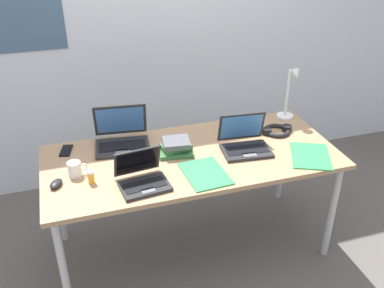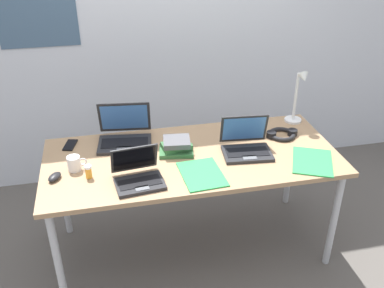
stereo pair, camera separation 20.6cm
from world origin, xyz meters
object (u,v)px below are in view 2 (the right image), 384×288
(laptop_back_left, at_px, (125,136))
(computer_mouse, at_px, (55,177))
(pill_bottle, at_px, (88,172))
(cell_phone, at_px, (70,145))
(paper_folder_far_corner, at_px, (312,161))
(laptop_back_right, at_px, (138,176))
(paper_folder_center, at_px, (202,174))
(desk_lamp, at_px, (298,97))
(headphones, at_px, (282,134))
(book_stack, at_px, (176,146))
(coffee_mug, at_px, (74,163))
(laptop_front_left, at_px, (246,146))

(laptop_back_left, height_order, computer_mouse, laptop_back_left)
(pill_bottle, bearing_deg, cell_phone, 106.15)
(paper_folder_far_corner, bearing_deg, laptop_back_right, 179.35)
(laptop_back_right, xyz_separation_m, paper_folder_center, (0.36, -0.00, -0.04))
(desk_lamp, distance_m, headphones, 0.29)
(desk_lamp, xyz_separation_m, laptop_back_right, (-1.15, -0.49, -0.16))
(book_stack, bearing_deg, cell_phone, 160.92)
(laptop_back_left, bearing_deg, paper_folder_center, -50.06)
(pill_bottle, height_order, coffee_mug, coffee_mug)
(laptop_front_left, distance_m, paper_folder_far_corner, 0.41)
(desk_lamp, bearing_deg, paper_folder_center, -147.77)
(laptop_back_right, bearing_deg, headphones, 18.56)
(desk_lamp, bearing_deg, coffee_mug, -168.99)
(paper_folder_far_corner, xyz_separation_m, coffee_mug, (-1.39, 0.21, 0.04))
(cell_phone, bearing_deg, laptop_back_left, 9.76)
(laptop_back_right, xyz_separation_m, cell_phone, (-0.38, 0.50, -0.04))
(cell_phone, height_order, headphones, headphones)
(laptop_back_left, relative_size, laptop_back_right, 1.28)
(coffee_mug, bearing_deg, headphones, 5.55)
(headphones, bearing_deg, paper_folder_center, -151.74)
(computer_mouse, distance_m, paper_folder_center, 0.83)
(pill_bottle, relative_size, paper_folder_far_corner, 0.25)
(laptop_back_right, relative_size, cell_phone, 2.12)
(cell_phone, xyz_separation_m, book_stack, (0.65, -0.22, 0.04))
(pill_bottle, bearing_deg, laptop_back_left, 57.70)
(paper_folder_center, bearing_deg, desk_lamp, 32.23)
(desk_lamp, height_order, headphones, desk_lamp)
(laptop_back_right, bearing_deg, pill_bottle, 159.17)
(headphones, bearing_deg, cell_phone, 173.03)
(pill_bottle, bearing_deg, desk_lamp, 15.41)
(laptop_back_left, height_order, cell_phone, laptop_back_left)
(laptop_back_left, height_order, paper_folder_center, laptop_back_left)
(paper_folder_center, bearing_deg, coffee_mug, 163.77)
(coffee_mug, bearing_deg, pill_bottle, -51.75)
(cell_phone, relative_size, headphones, 0.64)
(desk_lamp, xyz_separation_m, computer_mouse, (-1.61, -0.37, -0.18))
(computer_mouse, height_order, paper_folder_far_corner, computer_mouse)
(laptop_back_right, distance_m, headphones, 1.04)
(laptop_back_right, relative_size, paper_folder_far_corner, 0.93)
(laptop_back_left, xyz_separation_m, laptop_back_right, (0.04, -0.47, -0.01))
(laptop_back_left, relative_size, pill_bottle, 4.68)
(pill_bottle, height_order, book_stack, book_stack)
(laptop_front_left, bearing_deg, paper_folder_center, -149.52)
(cell_phone, relative_size, paper_folder_center, 0.44)
(laptop_back_right, bearing_deg, book_stack, 45.82)
(laptop_front_left, relative_size, coffee_mug, 2.83)
(laptop_back_right, distance_m, coffee_mug, 0.40)
(laptop_front_left, distance_m, laptop_back_right, 0.72)
(computer_mouse, distance_m, book_stack, 0.74)
(computer_mouse, bearing_deg, headphones, 38.43)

